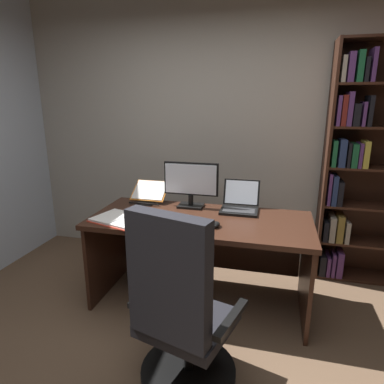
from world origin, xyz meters
name	(u,v)px	position (x,y,z in m)	size (l,w,h in m)	color
wall_back	(224,128)	(0.00, 1.96, 1.40)	(4.84, 0.12, 2.79)	#B2ADA3
desk	(202,237)	(-0.02, 1.03, 0.56)	(1.77, 0.79, 0.76)	#381E14
bookshelf	(366,167)	(1.35, 1.74, 1.09)	(0.96, 0.30, 2.18)	#381E14
office_chair	(180,317)	(0.06, 0.05, 0.48)	(0.69, 0.61, 1.14)	black
monitor	(191,185)	(-0.17, 1.22, 0.96)	(0.49, 0.16, 0.40)	black
laptop	(240,204)	(0.27, 1.23, 0.81)	(0.31, 0.32, 0.24)	black
keyboard	(177,222)	(-0.17, 0.79, 0.77)	(0.42, 0.15, 0.02)	black
computer_mouse	(216,225)	(0.13, 0.79, 0.78)	(0.06, 0.10, 0.04)	black
reading_stand_with_book	(149,192)	(-0.59, 1.29, 0.85)	(0.32, 0.29, 0.17)	black
open_binder	(122,220)	(-0.61, 0.74, 0.77)	(0.53, 0.43, 0.02)	#DB422D
notepad	(159,215)	(-0.36, 0.92, 0.76)	(0.15, 0.21, 0.01)	white
pen	(161,215)	(-0.34, 0.92, 0.77)	(0.01, 0.01, 0.14)	black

